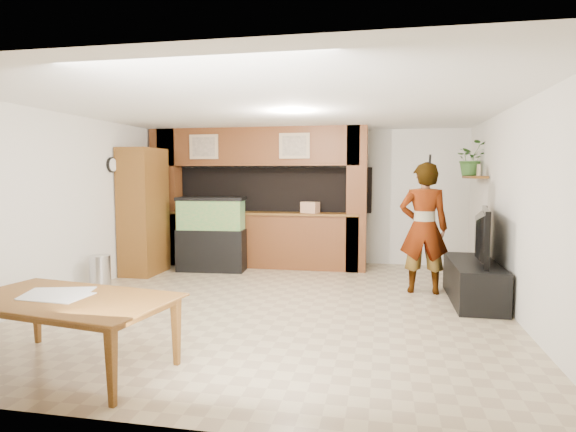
% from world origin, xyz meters
% --- Properties ---
extents(floor, '(6.50, 6.50, 0.00)m').
position_xyz_m(floor, '(0.00, 0.00, 0.00)').
color(floor, tan).
rests_on(floor, ground).
extents(ceiling, '(6.50, 6.50, 0.00)m').
position_xyz_m(ceiling, '(0.00, 0.00, 2.60)').
color(ceiling, white).
rests_on(ceiling, wall_back).
extents(wall_back, '(6.00, 0.00, 6.00)m').
position_xyz_m(wall_back, '(0.00, 3.25, 1.30)').
color(wall_back, silver).
rests_on(wall_back, floor).
extents(wall_left, '(0.00, 6.50, 6.50)m').
position_xyz_m(wall_left, '(-3.00, 0.00, 1.30)').
color(wall_left, silver).
rests_on(wall_left, floor).
extents(wall_right, '(0.00, 6.50, 6.50)m').
position_xyz_m(wall_right, '(3.00, 0.00, 1.30)').
color(wall_right, silver).
rests_on(wall_right, floor).
extents(partition, '(4.20, 0.99, 2.60)m').
position_xyz_m(partition, '(-0.95, 2.64, 1.31)').
color(partition, brown).
rests_on(partition, floor).
extents(wall_clock, '(0.05, 0.25, 0.25)m').
position_xyz_m(wall_clock, '(-2.97, 1.00, 1.90)').
color(wall_clock, black).
rests_on(wall_clock, wall_left).
extents(wall_shelf, '(0.25, 0.90, 0.04)m').
position_xyz_m(wall_shelf, '(2.85, 1.95, 1.70)').
color(wall_shelf, brown).
rests_on(wall_shelf, wall_right).
extents(pantry_cabinet, '(0.55, 0.90, 2.20)m').
position_xyz_m(pantry_cabinet, '(-2.70, 1.52, 1.10)').
color(pantry_cabinet, brown).
rests_on(pantry_cabinet, floor).
extents(trash_can, '(0.30, 0.30, 0.56)m').
position_xyz_m(trash_can, '(-2.67, 0.10, 0.28)').
color(trash_can, '#B2B2B7').
rests_on(trash_can, floor).
extents(aquarium, '(1.21, 0.45, 1.34)m').
position_xyz_m(aquarium, '(-1.62, 1.95, 0.65)').
color(aquarium, black).
rests_on(aquarium, floor).
extents(tv_stand, '(0.60, 1.65, 0.55)m').
position_xyz_m(tv_stand, '(2.65, 0.66, 0.27)').
color(tv_stand, black).
rests_on(tv_stand, floor).
extents(television, '(0.37, 1.30, 0.74)m').
position_xyz_m(television, '(2.65, 0.66, 0.92)').
color(television, black).
rests_on(television, tv_stand).
extents(photo_frame, '(0.03, 0.14, 0.18)m').
position_xyz_m(photo_frame, '(2.85, 1.65, 1.81)').
color(photo_frame, tan).
rests_on(photo_frame, wall_shelf).
extents(potted_plant, '(0.63, 0.58, 0.57)m').
position_xyz_m(potted_plant, '(2.82, 2.15, 2.01)').
color(potted_plant, '#326026').
rests_on(potted_plant, wall_shelf).
extents(person, '(0.70, 0.46, 1.92)m').
position_xyz_m(person, '(2.00, 1.03, 0.96)').
color(person, '#937750').
rests_on(person, floor).
extents(microphone, '(0.03, 0.09, 0.14)m').
position_xyz_m(microphone, '(2.05, 0.87, 1.95)').
color(microphone, black).
rests_on(microphone, person).
extents(dining_table, '(2.02, 1.33, 0.66)m').
position_xyz_m(dining_table, '(-1.33, -2.54, 0.33)').
color(dining_table, brown).
rests_on(dining_table, floor).
extents(newspaper_a, '(0.55, 0.41, 0.01)m').
position_xyz_m(newspaper_a, '(-1.43, -2.49, 0.66)').
color(newspaper_a, silver).
rests_on(newspaper_a, dining_table).
extents(newspaper_b, '(0.67, 0.56, 0.01)m').
position_xyz_m(newspaper_b, '(-1.51, -2.38, 0.66)').
color(newspaper_b, silver).
rests_on(newspaper_b, dining_table).
extents(counter_box, '(0.35, 0.29, 0.20)m').
position_xyz_m(counter_box, '(0.11, 2.45, 1.14)').
color(counter_box, tan).
rests_on(counter_box, partition).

